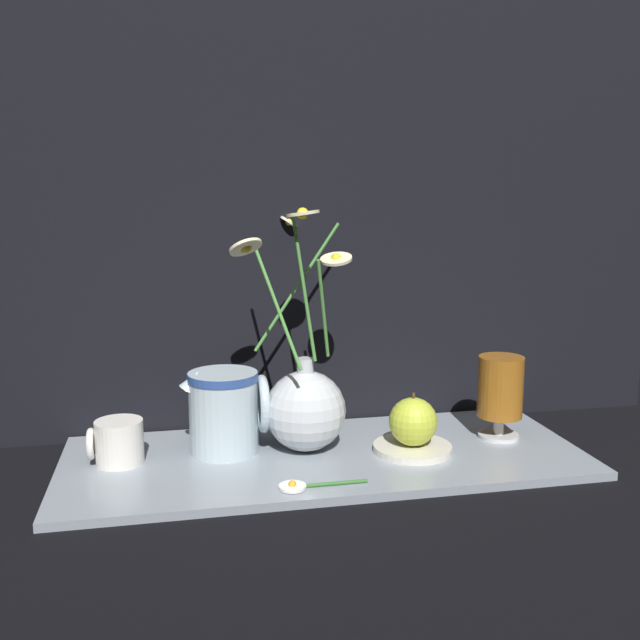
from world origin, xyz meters
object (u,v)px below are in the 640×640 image
object	(u,v)px
yellow_mug	(118,442)
ceramic_pitcher	(226,408)
orange_fruit	(413,422)
vase_with_flowers	(305,405)
tea_glass	(500,390)

from	to	relation	value
yellow_mug	ceramic_pitcher	world-z (taller)	ceramic_pitcher
yellow_mug	orange_fruit	size ratio (longest dim) A/B	0.97
orange_fruit	yellow_mug	bearing A→B (deg)	174.45
vase_with_flowers	orange_fruit	xyz separation A→B (m)	(0.15, -0.04, -0.02)
vase_with_flowers	ceramic_pitcher	distance (m)	0.12
yellow_mug	orange_fruit	xyz separation A→B (m)	(0.42, -0.04, 0.01)
yellow_mug	ceramic_pitcher	xyz separation A→B (m)	(0.15, 0.02, 0.04)
vase_with_flowers	yellow_mug	bearing A→B (deg)	179.77
yellow_mug	tea_glass	distance (m)	0.58
tea_glass	orange_fruit	bearing A→B (deg)	-168.26
ceramic_pitcher	orange_fruit	xyz separation A→B (m)	(0.27, -0.06, -0.02)
vase_with_flowers	tea_glass	bearing A→B (deg)	-1.57
yellow_mug	tea_glass	bearing A→B (deg)	-0.95
vase_with_flowers	tea_glass	size ratio (longest dim) A/B	2.76
tea_glass	yellow_mug	bearing A→B (deg)	179.05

